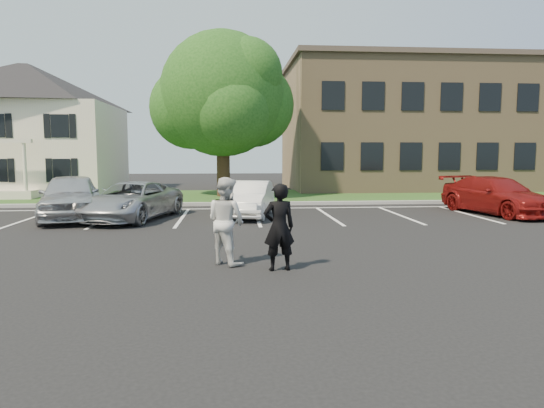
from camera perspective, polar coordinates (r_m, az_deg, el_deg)
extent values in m
plane|color=black|center=(10.64, 0.46, -7.29)|extent=(90.00, 90.00, 0.00)
cube|color=gray|center=(22.45, -2.38, 0.04)|extent=(40.00, 0.30, 0.15)
cube|color=#2C4F18|center=(26.43, -2.75, 0.90)|extent=(44.00, 8.00, 0.08)
cube|color=silver|center=(19.91, -26.77, -1.61)|extent=(0.12, 5.20, 0.01)
cube|color=silver|center=(19.04, -18.93, -1.61)|extent=(0.12, 5.20, 0.01)
cube|color=silver|center=(18.56, -10.51, -1.57)|extent=(0.12, 5.20, 0.01)
cube|color=silver|center=(18.49, -1.84, -1.50)|extent=(0.12, 5.20, 0.01)
cube|color=silver|center=(18.84, 6.70, -1.39)|extent=(0.12, 5.20, 0.01)
cube|color=silver|center=(19.59, 14.75, -1.26)|extent=(0.12, 5.20, 0.01)
cube|color=silver|center=(20.70, 22.07, -1.12)|extent=(0.12, 5.20, 0.01)
cube|color=silver|center=(22.11, 28.56, -0.98)|extent=(0.12, 5.20, 0.01)
cube|color=silver|center=(21.27, 1.55, -0.48)|extent=(34.00, 0.12, 0.01)
cube|color=beige|center=(32.60, -26.67, 5.76)|extent=(10.00, 8.00, 5.20)
pyramid|color=black|center=(32.84, -27.00, 12.39)|extent=(10.30, 8.24, 2.40)
cylinder|color=beige|center=(27.44, -27.03, 3.17)|extent=(0.18, 0.18, 2.70)
cube|color=black|center=(28.66, -28.33, 3.50)|extent=(0.32, 0.05, 1.25)
cube|color=#957C57|center=(35.63, 20.20, 8.27)|extent=(22.00, 10.00, 8.00)
cube|color=#473C33|center=(36.04, 20.45, 14.87)|extent=(22.40, 10.40, 0.30)
cube|color=black|center=(27.87, 7.10, 5.58)|extent=(1.30, 0.06, 1.60)
cube|color=black|center=(28.04, 7.20, 12.54)|extent=(1.30, 0.06, 1.60)
cube|color=black|center=(28.43, 11.66, 5.51)|extent=(1.30, 0.06, 1.60)
cube|color=black|center=(28.60, 11.82, 12.33)|extent=(1.30, 0.06, 1.60)
cube|color=black|center=(29.17, 16.02, 5.41)|extent=(1.30, 0.06, 1.60)
cube|color=black|center=(29.33, 16.22, 12.06)|extent=(1.30, 0.06, 1.60)
cube|color=black|center=(30.06, 20.14, 5.29)|extent=(1.30, 0.06, 1.60)
cube|color=black|center=(30.22, 20.38, 11.75)|extent=(1.30, 0.06, 1.60)
cube|color=black|center=(31.10, 24.00, 5.15)|extent=(1.30, 0.06, 1.60)
cube|color=black|center=(31.26, 24.28, 11.39)|extent=(1.30, 0.06, 1.60)
cube|color=black|center=(32.27, 27.59, 5.00)|extent=(1.30, 0.06, 1.60)
cube|color=black|center=(32.42, 27.90, 11.02)|extent=(1.30, 0.06, 1.60)
cylinder|color=black|center=(26.27, -5.75, 4.25)|extent=(0.70, 0.70, 3.20)
sphere|color=#184412|center=(26.42, -5.84, 12.73)|extent=(6.60, 6.60, 6.60)
sphere|color=#184412|center=(27.09, -2.35, 11.53)|extent=(4.60, 4.60, 4.60)
sphere|color=#184412|center=(26.83, -9.51, 11.08)|extent=(4.40, 4.40, 4.40)
sphere|color=#184412|center=(24.84, -4.93, 11.07)|extent=(4.00, 4.00, 4.00)
sphere|color=#184412|center=(28.06, -7.05, 12.95)|extent=(4.20, 4.20, 4.20)
sphere|color=#184412|center=(25.66, -3.12, 14.98)|extent=(3.80, 3.80, 3.80)
imported|color=black|center=(10.09, 0.83, -2.74)|extent=(0.73, 0.54, 1.83)
imported|color=silver|center=(10.71, -5.43, -1.98)|extent=(1.18, 1.18, 1.93)
imported|color=silver|center=(19.22, -22.60, 0.82)|extent=(3.07, 5.25, 1.68)
imported|color=#AAACB1|center=(18.40, -16.19, 0.36)|extent=(3.57, 5.39, 1.37)
imported|color=white|center=(18.56, -2.61, 0.61)|extent=(2.20, 4.29, 1.35)
imported|color=maroon|center=(21.21, 24.93, 0.90)|extent=(3.17, 5.41, 1.47)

